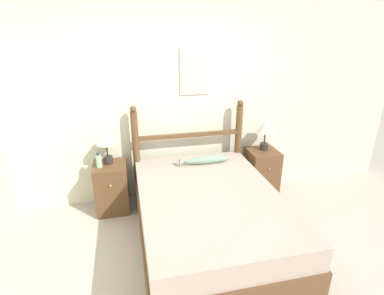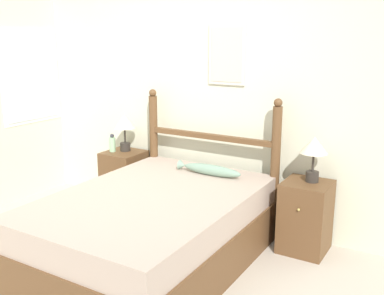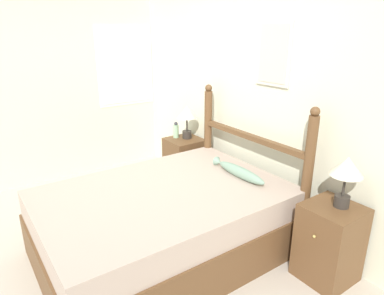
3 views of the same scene
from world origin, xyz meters
name	(u,v)px [view 2 (image 2 of 3)]	position (x,y,z in m)	size (l,w,h in m)	color
ground_plane	(96,290)	(0.00, 0.00, 0.00)	(16.00, 16.00, 0.00)	#B7AD9E
wall_back	(208,97)	(0.00, 1.73, 1.28)	(6.40, 0.08, 2.55)	beige
bed	(152,230)	(0.12, 0.57, 0.30)	(1.46, 2.08, 0.61)	brown
headboard	(210,156)	(0.12, 1.57, 0.71)	(1.46, 0.09, 1.34)	brown
nightstand_left	(125,180)	(-0.91, 1.47, 0.32)	(0.40, 0.43, 0.64)	brown
nightstand_right	(305,217)	(1.14, 1.47, 0.32)	(0.40, 0.43, 0.64)	brown
table_lamp_left	(124,125)	(-0.92, 1.51, 0.93)	(0.24, 0.24, 0.40)	#2D2823
table_lamp_right	(314,149)	(1.17, 1.51, 0.93)	(0.24, 0.24, 0.40)	#2D2823
bottle	(112,144)	(-1.02, 1.42, 0.73)	(0.07, 0.07, 0.20)	#99C699
fish_pillow	(209,170)	(0.27, 1.29, 0.66)	(0.65, 0.10, 0.10)	gray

